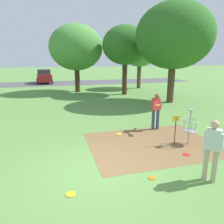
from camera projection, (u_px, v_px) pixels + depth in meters
The scene contains 16 objects.
ground_plane at pixel (99, 170), 6.32m from camera, with size 160.00×160.00×0.00m, color #5B8942.
dirt_tee_pad at pixel (152, 144), 8.26m from camera, with size 4.87×3.73×0.01m, color brown.
disc_golf_basket at pixel (188, 125), 8.07m from camera, with size 0.98×0.58×1.39m.
player_foreground_watching at pixel (156, 109), 9.72m from camera, with size 0.59×1.07×1.71m.
player_throwing at pixel (212, 148), 5.54m from camera, with size 0.45×0.45×1.71m.
frisbee_near_basket at pixel (119, 134), 9.29m from camera, with size 0.25×0.25×0.02m, color gold.
frisbee_by_tee at pixel (217, 138), 8.80m from camera, with size 0.23×0.23×0.02m, color gold.
frisbee_mid_grass at pixel (71, 194), 5.18m from camera, with size 0.23×0.23×0.02m, color gold.
frisbee_far_left at pixel (186, 154), 7.33m from camera, with size 0.26×0.26×0.02m, color red.
frisbee_far_right at pixel (152, 178), 5.89m from camera, with size 0.21×0.21×0.02m, color orange.
tree_near_left at pixel (125, 45), 18.63m from camera, with size 4.03×4.03×6.09m.
tree_mid_left at pixel (140, 52), 22.84m from camera, with size 3.73×3.73×5.52m.
tree_mid_center at pixel (76, 47), 20.14m from camera, with size 5.08×5.08×6.42m.
tree_mid_right at pixel (174, 36), 14.98m from camera, with size 5.49×5.49×7.12m.
parking_lot_strip at pixel (61, 83), 28.51m from camera, with size 36.00×6.00×0.01m, color #4C4C51.
parked_car_leftmost at pixel (44, 76), 28.36m from camera, with size 2.20×4.32×1.84m.
Camera 1 is at (-1.17, -5.59, 3.24)m, focal length 33.96 mm.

